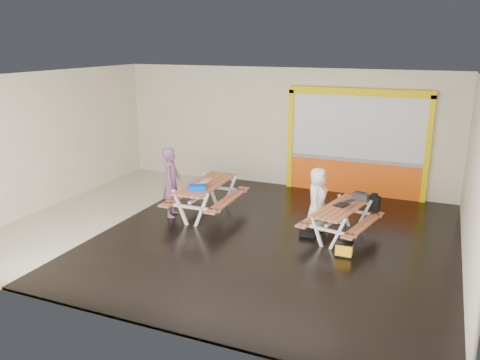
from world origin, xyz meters
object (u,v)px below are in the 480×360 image
at_px(picnic_table_right, 341,214).
at_px(fluke_bag, 344,250).
at_px(picnic_table_left, 206,191).
at_px(dark_case, 308,233).
at_px(person_left, 172,182).
at_px(person_right, 317,198).
at_px(blue_pouch, 197,188).
at_px(laptop_left, 201,184).
at_px(backpack, 374,202).
at_px(laptop_right, 344,204).
at_px(toolbox, 361,197).

xyz_separation_m(picnic_table_right, fluke_bag, (0.28, -0.98, -0.39)).
height_order(picnic_table_left, dark_case, picnic_table_left).
xyz_separation_m(picnic_table_left, person_left, (-0.74, -0.38, 0.24)).
xyz_separation_m(person_right, blue_pouch, (-2.71, -0.68, 0.13)).
distance_m(person_right, laptop_left, 2.79).
bearing_deg(backpack, fluke_bag, -100.28).
bearing_deg(person_left, backpack, -92.27).
height_order(picnic_table_right, laptop_right, laptop_right).
relative_size(picnic_table_right, person_left, 1.22).
xyz_separation_m(person_right, laptop_left, (-2.76, -0.39, 0.13)).
xyz_separation_m(dark_case, fluke_bag, (0.96, -0.77, 0.08)).
height_order(picnic_table_right, fluke_bag, picnic_table_right).
relative_size(picnic_table_left, person_right, 1.52).
distance_m(picnic_table_left, laptop_left, 0.39).
xyz_separation_m(person_right, dark_case, (-0.08, -0.45, -0.68)).
bearing_deg(backpack, picnic_table_left, -171.42).
height_order(laptop_left, dark_case, laptop_left).
relative_size(picnic_table_left, backpack, 5.34).
bearing_deg(picnic_table_right, backpack, 51.41).
xyz_separation_m(blue_pouch, backpack, (3.90, 1.17, -0.22)).
height_order(person_left, person_right, person_left).
xyz_separation_m(toolbox, dark_case, (-0.98, -0.80, -0.72)).
bearing_deg(laptop_right, toolbox, 62.61).
bearing_deg(person_left, toolbox, -93.31).
distance_m(laptop_right, dark_case, 1.03).
height_order(backpack, fluke_bag, backpack).
relative_size(picnic_table_right, laptop_right, 4.63).
bearing_deg(blue_pouch, person_right, 14.09).
xyz_separation_m(person_left, fluke_bag, (4.39, -0.74, -0.71)).
height_order(laptop_right, toolbox, toolbox).
xyz_separation_m(picnic_table_left, fluke_bag, (3.65, -1.12, -0.47)).
bearing_deg(picnic_table_right, laptop_left, -177.52).
xyz_separation_m(picnic_table_left, person_right, (2.77, 0.10, 0.13)).
relative_size(person_right, laptop_left, 3.04).
xyz_separation_m(laptop_right, dark_case, (-0.71, -0.27, -0.69)).
bearing_deg(dark_case, blue_pouch, -174.99).
height_order(person_right, laptop_right, person_right).
relative_size(person_right, backpack, 3.50).
distance_m(blue_pouch, fluke_bag, 3.70).
distance_m(person_right, fluke_bag, 1.62).
relative_size(laptop_right, fluke_bag, 1.32).
distance_m(picnic_table_left, blue_pouch, 0.64).
height_order(toolbox, backpack, toolbox).
distance_m(person_left, person_right, 3.55).
height_order(laptop_right, backpack, laptop_right).
xyz_separation_m(laptop_right, blue_pouch, (-3.34, -0.50, 0.11)).
xyz_separation_m(picnic_table_right, dark_case, (-0.68, -0.21, -0.47)).
relative_size(person_left, laptop_right, 3.79).
bearing_deg(dark_case, laptop_left, 178.69).
relative_size(picnic_table_right, dark_case, 6.12).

